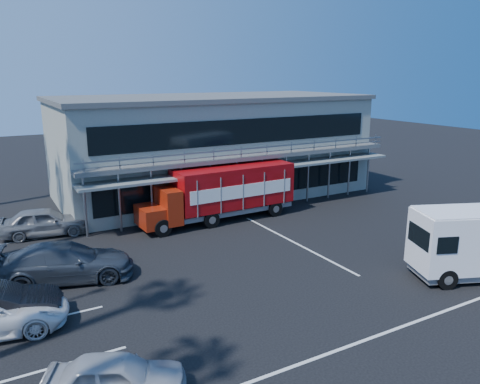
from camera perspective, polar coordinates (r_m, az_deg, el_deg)
ground at (r=22.15m, az=6.95°, el=-9.33°), size 120.00×120.00×0.00m
building at (r=35.08m, az=-3.43°, el=5.71°), size 22.40×12.00×7.30m
red_truck at (r=28.72m, az=-2.01°, el=0.10°), size 9.91×2.60×3.32m
parked_car_a at (r=14.30m, az=-14.87°, el=-21.02°), size 4.15×3.01×1.31m
parked_car_d at (r=21.95m, az=-20.49°, el=-8.03°), size 6.16×3.76×1.67m
parked_car_e at (r=28.34m, az=-22.75°, el=-3.37°), size 4.92×2.61×1.59m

